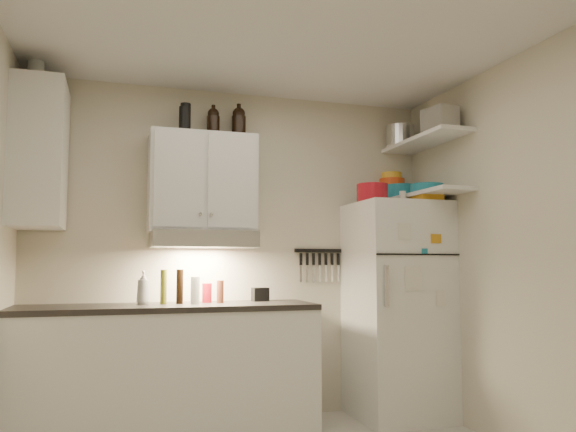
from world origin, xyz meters
name	(u,v)px	position (x,y,z in m)	size (l,w,h in m)	color
ceiling	(293,15)	(0.00, 0.00, 2.61)	(3.20, 3.00, 0.02)	silver
back_wall	(236,253)	(0.00, 1.51, 1.30)	(3.20, 0.02, 2.60)	beige
right_wall	(536,249)	(1.61, 0.00, 1.30)	(0.02, 3.00, 2.60)	beige
base_cabinet	(167,373)	(-0.55, 1.20, 0.44)	(2.10, 0.60, 0.88)	white
countertop	(169,307)	(-0.55, 1.20, 0.90)	(2.10, 0.62, 0.04)	#282422
upper_cabinet	(202,183)	(-0.30, 1.33, 1.83)	(0.80, 0.33, 0.75)	white
side_cabinet	(40,155)	(-1.44, 1.20, 1.95)	(0.33, 0.55, 1.00)	white
range_hood	(203,240)	(-0.30, 1.27, 1.39)	(0.76, 0.46, 0.12)	silver
fridge	(398,309)	(1.25, 1.16, 0.85)	(0.70, 0.68, 1.70)	white
shelf_hi	(425,141)	(1.45, 1.02, 2.20)	(0.30, 0.95, 0.03)	white
shelf_lo	(426,195)	(1.45, 1.02, 1.76)	(0.30, 0.95, 0.03)	white
knife_strip	(319,251)	(0.70, 1.49, 1.32)	(0.42, 0.02, 0.03)	black
dutch_oven	(372,193)	(1.02, 1.12, 1.77)	(0.25, 0.25, 0.14)	#A91320
book_stack	(426,197)	(1.42, 0.97, 1.74)	(0.19, 0.24, 0.08)	orange
spice_jar	(403,197)	(1.25, 1.05, 1.74)	(0.05, 0.05, 0.09)	silver
stock_pot	(400,136)	(1.39, 1.32, 2.30)	(0.24, 0.24, 0.17)	silver
tin_a	(439,123)	(1.51, 0.91, 2.32)	(0.22, 0.19, 0.22)	#AAAAAD
tin_b	(442,119)	(1.43, 0.74, 2.31)	(0.18, 0.18, 0.18)	#AAAAAD
bowl_teal	(400,192)	(1.41, 1.38, 1.83)	(0.28, 0.28, 0.11)	teal
bowl_orange	(392,183)	(1.38, 1.47, 1.92)	(0.22, 0.22, 0.07)	#EC4816
bowl_yellow	(392,176)	(1.38, 1.47, 1.98)	(0.17, 0.17, 0.06)	yellow
plates	(427,188)	(1.43, 0.98, 1.81)	(0.26, 0.26, 0.06)	teal
growler_a	(213,122)	(-0.21, 1.40, 2.32)	(0.10, 0.10, 0.24)	black
growler_b	(239,123)	(0.00, 1.41, 2.33)	(0.11, 0.11, 0.27)	black
thermos_a	(185,118)	(-0.44, 1.32, 2.31)	(0.08, 0.08, 0.23)	black
thermos_b	(183,120)	(-0.45, 1.31, 2.30)	(0.07, 0.07, 0.20)	black
side_jar	(36,72)	(-1.48, 1.20, 2.52)	(0.11, 0.11, 0.15)	silver
soap_bottle	(143,285)	(-0.72, 1.26, 1.06)	(0.10, 0.10, 0.27)	white
pepper_mill	(220,292)	(-0.17, 1.24, 1.00)	(0.05, 0.05, 0.17)	brown
oil_bottle	(164,287)	(-0.58, 1.24, 1.04)	(0.05, 0.05, 0.25)	#616719
vinegar_bottle	(180,287)	(-0.47, 1.24, 1.04)	(0.05, 0.05, 0.25)	black
clear_bottle	(195,290)	(-0.36, 1.20, 1.02)	(0.07, 0.07, 0.20)	silver
red_jar	(207,293)	(-0.26, 1.31, 0.99)	(0.07, 0.07, 0.14)	#A91320
caddy	(260,294)	(0.17, 1.36, 0.97)	(0.12, 0.09, 0.10)	black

